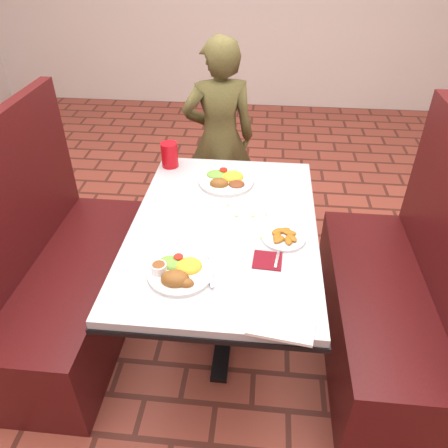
{
  "coord_description": "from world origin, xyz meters",
  "views": [
    {
      "loc": [
        0.16,
        -1.53,
        1.85
      ],
      "look_at": [
        0.0,
        0.0,
        0.75
      ],
      "focal_mm": 35.0,
      "sensor_mm": 36.0,
      "label": 1
    }
  ],
  "objects": [
    {
      "name": "booth_bench_right",
      "position": [
        0.8,
        0.0,
        0.33
      ],
      "size": [
        0.47,
        1.2,
        1.17
      ],
      "color": "#4D1112",
      "rests_on": "ground"
    },
    {
      "name": "near_dinner_plate",
      "position": [
        -0.13,
        -0.34,
        0.78
      ],
      "size": [
        0.25,
        0.25,
        0.08
      ],
      "rotation": [
        0.0,
        0.0,
        0.39
      ],
      "color": "white",
      "rests_on": "dining_table"
    },
    {
      "name": "knife_utensil",
      "position": [
        -0.02,
        -0.32,
        0.76
      ],
      "size": [
        0.06,
        0.18,
        0.0
      ],
      "primitive_type": "cube",
      "rotation": [
        0.0,
        0.0,
        0.25
      ],
      "color": "silver",
      "rests_on": "dining_table"
    },
    {
      "name": "booth_bench_left",
      "position": [
        -0.8,
        0.0,
        0.33
      ],
      "size": [
        0.47,
        1.2,
        1.17
      ],
      "color": "#4D1112",
      "rests_on": "ground"
    },
    {
      "name": "far_dinner_plate",
      "position": [
        -0.03,
        0.36,
        0.77
      ],
      "size": [
        0.27,
        0.27,
        0.07
      ],
      "rotation": [
        0.0,
        0.0,
        -0.2
      ],
      "color": "white",
      "rests_on": "dining_table"
    },
    {
      "name": "plantain_plate",
      "position": [
        0.26,
        -0.08,
        0.76
      ],
      "size": [
        0.18,
        0.18,
        0.03
      ],
      "rotation": [
        0.0,
        0.0,
        -0.21
      ],
      "color": "white",
      "rests_on": "dining_table"
    },
    {
      "name": "dining_table",
      "position": [
        0.0,
        0.0,
        0.65
      ],
      "size": [
        0.81,
        1.21,
        0.75
      ],
      "color": "#B5B7BA",
      "rests_on": "ground"
    },
    {
      "name": "fork_utensil",
      "position": [
        -0.09,
        -0.33,
        0.76
      ],
      "size": [
        0.07,
        0.15,
        0.0
      ],
      "primitive_type": "cube",
      "rotation": [
        0.0,
        0.0,
        -0.39
      ],
      "color": "#BDBCC1",
      "rests_on": "dining_table"
    },
    {
      "name": "spoon_utensil",
      "position": [
        0.23,
        -0.2,
        0.76
      ],
      "size": [
        0.03,
        0.15,
        0.0
      ],
      "primitive_type": "cube",
      "rotation": [
        0.0,
        0.0,
        -0.13
      ],
      "color": "silver",
      "rests_on": "dining_table"
    },
    {
      "name": "maroon_napkin",
      "position": [
        0.19,
        -0.23,
        0.75
      ],
      "size": [
        0.12,
        0.12,
        0.0
      ],
      "primitive_type": "cube",
      "rotation": [
        0.0,
        0.0,
        -0.06
      ],
      "color": "maroon",
      "rests_on": "dining_table"
    },
    {
      "name": "diner_person",
      "position": [
        -0.14,
        1.08,
        0.65
      ],
      "size": [
        0.54,
        0.42,
        1.3
      ],
      "primitive_type": "imported",
      "rotation": [
        0.0,
        0.0,
        3.39
      ],
      "color": "brown",
      "rests_on": "ground"
    },
    {
      "name": "paper_napkin",
      "position": [
        0.25,
        -0.54,
        0.76
      ],
      "size": [
        0.23,
        0.19,
        0.01
      ],
      "primitive_type": "cube",
      "rotation": [
        0.0,
        0.0,
        -0.14
      ],
      "color": "white",
      "rests_on": "dining_table"
    },
    {
      "name": "lettuce_shreds",
      "position": [
        0.04,
        0.06,
        0.75
      ],
      "size": [
        0.28,
        0.32,
        0.0
      ],
      "primitive_type": null,
      "color": "#90CF52",
      "rests_on": "dining_table"
    },
    {
      "name": "red_tumbler",
      "position": [
        -0.34,
        0.5,
        0.82
      ],
      "size": [
        0.09,
        0.09,
        0.13
      ],
      "primitive_type": "cylinder",
      "color": "red",
      "rests_on": "dining_table"
    }
  ]
}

